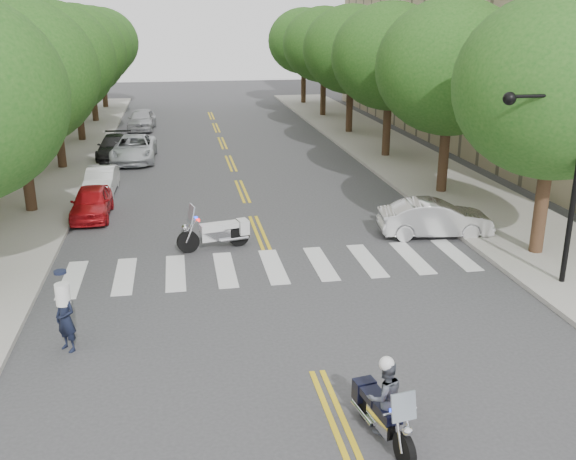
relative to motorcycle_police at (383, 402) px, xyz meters
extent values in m
plane|color=#38383A|center=(-0.70, 2.54, -0.78)|extent=(140.00, 140.00, 0.00)
cube|color=#9E9991|center=(-10.20, 24.54, -0.71)|extent=(5.00, 60.00, 0.15)
cube|color=#9E9991|center=(8.80, 24.54, -0.71)|extent=(5.00, 60.00, 0.15)
cylinder|color=#382316|center=(-9.50, 16.54, 0.88)|extent=(0.44, 0.44, 3.32)
ellipsoid|color=#1D5016|center=(-9.50, 16.54, 4.78)|extent=(6.40, 6.40, 5.76)
cylinder|color=#382316|center=(-9.50, 24.54, 0.88)|extent=(0.44, 0.44, 3.32)
ellipsoid|color=#1D5016|center=(-9.50, 24.54, 4.78)|extent=(6.40, 6.40, 5.76)
cylinder|color=#382316|center=(-9.50, 32.54, 0.88)|extent=(0.44, 0.44, 3.32)
ellipsoid|color=#1D5016|center=(-9.50, 32.54, 4.78)|extent=(6.40, 6.40, 5.76)
cylinder|color=#382316|center=(-9.50, 40.54, 0.88)|extent=(0.44, 0.44, 3.32)
ellipsoid|color=#1D5016|center=(-9.50, 40.54, 4.78)|extent=(6.40, 6.40, 5.76)
cylinder|color=#382316|center=(-9.50, 48.54, 0.88)|extent=(0.44, 0.44, 3.32)
ellipsoid|color=#1D5016|center=(-9.50, 48.54, 4.78)|extent=(6.40, 6.40, 5.76)
cylinder|color=#382316|center=(8.10, 8.54, 0.88)|extent=(0.44, 0.44, 3.32)
ellipsoid|color=#1D5016|center=(8.10, 8.54, 4.78)|extent=(6.40, 6.40, 5.76)
cylinder|color=#382316|center=(8.10, 16.54, 0.88)|extent=(0.44, 0.44, 3.32)
ellipsoid|color=#1D5016|center=(8.10, 16.54, 4.78)|extent=(6.40, 6.40, 5.76)
cylinder|color=#382316|center=(8.10, 24.54, 0.88)|extent=(0.44, 0.44, 3.32)
ellipsoid|color=#1D5016|center=(8.10, 24.54, 4.78)|extent=(6.40, 6.40, 5.76)
cylinder|color=#382316|center=(8.10, 32.54, 0.88)|extent=(0.44, 0.44, 3.32)
ellipsoid|color=#1D5016|center=(8.10, 32.54, 4.78)|extent=(6.40, 6.40, 5.76)
cylinder|color=#382316|center=(8.10, 40.54, 0.88)|extent=(0.44, 0.44, 3.32)
ellipsoid|color=#1D5016|center=(8.10, 40.54, 4.78)|extent=(6.40, 6.40, 5.76)
cylinder|color=#382316|center=(8.10, 48.54, 0.88)|extent=(0.44, 0.44, 3.32)
ellipsoid|color=#1D5016|center=(8.10, 48.54, 4.78)|extent=(6.40, 6.40, 5.76)
cylinder|color=black|center=(7.50, 6.04, 2.22)|extent=(0.16, 0.16, 6.00)
cylinder|color=black|center=(6.30, 6.04, 4.82)|extent=(2.40, 0.10, 0.10)
sphere|color=black|center=(5.20, 6.04, 4.77)|extent=(0.36, 0.36, 0.36)
cylinder|color=black|center=(0.14, -0.84, -0.46)|extent=(0.24, 0.66, 0.64)
cylinder|color=black|center=(-0.11, 0.65, -0.46)|extent=(0.27, 0.66, 0.64)
cube|color=silver|center=(0.01, -0.05, -0.35)|extent=(0.44, 0.89, 0.30)
cube|color=black|center=(0.02, -0.14, -0.12)|extent=(0.44, 0.71, 0.21)
cube|color=black|center=(-0.06, 0.37, -0.10)|extent=(0.46, 0.58, 0.15)
cube|color=black|center=(-0.13, 0.79, -0.21)|extent=(0.46, 0.35, 0.43)
cube|color=#8C99A5|center=(0.12, -0.72, 0.35)|extent=(0.49, 0.22, 0.52)
cube|color=red|center=(0.21, -0.55, 0.18)|extent=(0.11, 0.11, 0.08)
cube|color=#0C26E5|center=(-0.02, -0.58, 0.18)|extent=(0.11, 0.11, 0.08)
imported|color=#474C56|center=(0.01, -0.05, 0.13)|extent=(0.81, 0.68, 1.49)
sphere|color=silver|center=(0.01, -0.05, 0.83)|extent=(0.28, 0.28, 0.28)
cylinder|color=black|center=(-3.35, 10.82, -0.40)|extent=(0.78, 0.33, 0.76)
cylinder|color=black|center=(-1.60, 11.23, -0.40)|extent=(0.79, 0.37, 0.76)
cube|color=silver|center=(-2.42, 11.04, -0.28)|extent=(1.06, 0.58, 0.36)
cube|color=silver|center=(-2.53, 11.01, 0.00)|extent=(0.86, 0.57, 0.25)
cube|color=silver|center=(-1.93, 11.15, 0.03)|extent=(0.70, 0.58, 0.18)
cube|color=silver|center=(-1.43, 11.27, -0.11)|extent=(0.44, 0.56, 0.50)
cube|color=#8C99A5|center=(-3.20, 10.86, 0.57)|extent=(0.30, 0.59, 0.61)
cube|color=red|center=(-2.99, 10.77, 0.36)|extent=(0.13, 0.13, 0.09)
cube|color=#0C26E5|center=(-3.05, 11.03, 0.36)|extent=(0.13, 0.13, 0.09)
imported|color=black|center=(-6.35, 4.54, 0.04)|extent=(0.71, 0.70, 1.65)
imported|color=silver|center=(5.53, 11.04, -0.11)|extent=(4.19, 1.92, 1.33)
imported|color=red|center=(-7.00, 15.54, -0.16)|extent=(1.47, 3.64, 1.24)
imported|color=white|center=(-7.00, 19.31, -0.20)|extent=(1.37, 3.59, 1.17)
imported|color=#B9BDC2|center=(-5.90, 26.04, -0.08)|extent=(2.43, 5.06, 1.39)
imported|color=black|center=(-7.00, 27.04, -0.14)|extent=(1.91, 4.44, 1.28)
imported|color=#ACACB2|center=(-5.90, 36.54, -0.05)|extent=(2.04, 4.40, 1.46)
camera|label=1|loc=(-3.53, -9.87, 6.82)|focal=40.00mm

